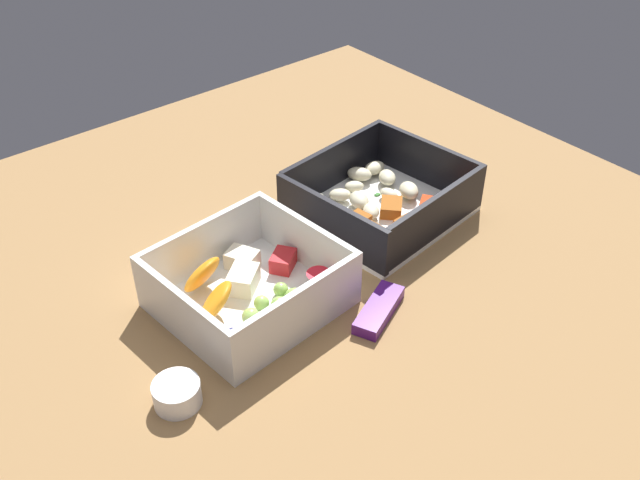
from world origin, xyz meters
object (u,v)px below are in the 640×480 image
Objects in this scene: pasta_container at (378,200)px; fruit_bowl at (248,287)px; paper_cup_liner at (177,394)px; candy_bar at (379,310)px.

pasta_container and fruit_bowl have the same top height.
pasta_container is at bearing -163.49° from paper_cup_liner.
candy_bar is 1.77× the size of paper_cup_liner.
pasta_container is 1.12× the size of fruit_bowl.
pasta_container is 2.67× the size of candy_bar.
fruit_bowl is 2.37× the size of candy_bar.
candy_bar is at bearing 132.86° from fruit_bowl.
paper_cup_liner reaches higher than candy_bar.
candy_bar is at bearing 40.56° from pasta_container.
fruit_bowl is at bearing 2.30° from pasta_container.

